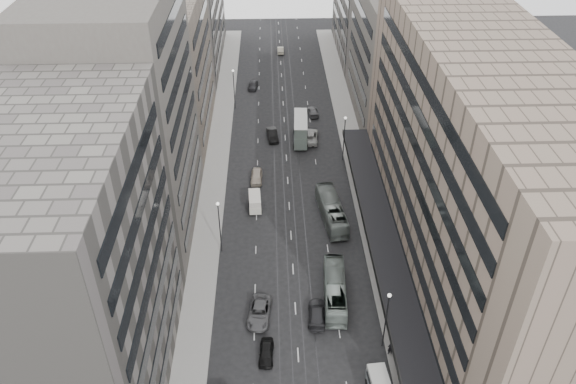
{
  "coord_description": "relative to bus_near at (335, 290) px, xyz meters",
  "views": [
    {
      "loc": [
        -2.53,
        -46.79,
        51.64
      ],
      "look_at": [
        -0.35,
        17.3,
        5.99
      ],
      "focal_mm": 35.0,
      "sensor_mm": 36.0,
      "label": 1
    }
  ],
  "objects": [
    {
      "name": "sedan_0",
      "position": [
        -8.55,
        -8.64,
        -0.83
      ],
      "size": [
        1.85,
        4.09,
        1.36
      ],
      "primitive_type": "imported",
      "rotation": [
        0.0,
        0.0,
        -0.06
      ],
      "color": "black",
      "rests_on": "ground"
    },
    {
      "name": "sedan_3",
      "position": [
        -2.44,
        -3.13,
        -0.75
      ],
      "size": [
        2.53,
        5.39,
        1.52
      ],
      "primitive_type": "imported",
      "rotation": [
        0.0,
        0.0,
        3.06
      ],
      "color": "#242427",
      "rests_on": "ground"
    },
    {
      "name": "sidewalk_right",
      "position": [
        7.03,
        34.95,
        -1.44
      ],
      "size": [
        4.0,
        125.0,
        0.15
      ],
      "primitive_type": "cube",
      "color": "gray",
      "rests_on": "ground"
    },
    {
      "name": "bus_near",
      "position": [
        0.0,
        0.0,
        0.0
      ],
      "size": [
        3.24,
        11.0,
        3.02
      ],
      "primitive_type": "imported",
      "rotation": [
        0.0,
        0.0,
        3.08
      ],
      "color": "gray",
      "rests_on": "ground"
    },
    {
      "name": "building_left_c",
      "position": [
        -26.47,
        43.45,
        10.99
      ],
      "size": [
        15.0,
        28.0,
        25.0
      ],
      "primitive_type": "cube",
      "color": "#726558",
      "rests_on": "ground"
    },
    {
      "name": "lamp_left_near",
      "position": [
        -14.67,
        9.45,
        3.69
      ],
      "size": [
        0.44,
        0.44,
        8.32
      ],
      "color": "#262628",
      "rests_on": "ground"
    },
    {
      "name": "sedan_7",
      "position": [
        0.73,
        49.34,
        -0.84
      ],
      "size": [
        2.25,
        4.78,
        1.35
      ],
      "primitive_type": "imported",
      "rotation": [
        0.0,
        0.0,
        3.22
      ],
      "color": "#505052",
      "rests_on": "ground"
    },
    {
      "name": "sedan_5",
      "position": [
        -7.33,
        40.2,
        -0.69
      ],
      "size": [
        2.34,
        5.14,
        1.64
      ],
      "primitive_type": "imported",
      "rotation": [
        0.0,
        0.0,
        0.13
      ],
      "color": "black",
      "rests_on": "ground"
    },
    {
      "name": "sedan_9",
      "position": [
        -4.87,
        81.86,
        -0.81
      ],
      "size": [
        1.5,
        4.27,
        1.4
      ],
      "primitive_type": "imported",
      "rotation": [
        0.0,
        0.0,
        3.14
      ],
      "color": "beige",
      "rests_on": "ground"
    },
    {
      "name": "sedan_4",
      "position": [
        -10.04,
        26.59,
        -0.74
      ],
      "size": [
        2.02,
        4.62,
        1.55
      ],
      "primitive_type": "imported",
      "rotation": [
        0.0,
        0.0,
        -0.04
      ],
      "color": "#BCAD9C",
      "rests_on": "ground"
    },
    {
      "name": "sedan_2",
      "position": [
        -9.34,
        -2.75,
        -0.72
      ],
      "size": [
        3.29,
        5.95,
        1.58
      ],
      "primitive_type": "imported",
      "rotation": [
        0.0,
        0.0,
        -0.12
      ],
      "color": "#515052",
      "rests_on": "ground"
    },
    {
      "name": "lamp_right_near",
      "position": [
        4.73,
        -7.55,
        3.69
      ],
      "size": [
        0.44,
        0.44,
        8.32
      ],
      "color": "#262628",
      "rests_on": "ground"
    },
    {
      "name": "building_right_mid",
      "position": [
        16.53,
        49.45,
        10.49
      ],
      "size": [
        15.0,
        28.0,
        24.0
      ],
      "primitive_type": "cube",
      "color": "#4F4A45",
      "rests_on": "ground"
    },
    {
      "name": "building_left_d",
      "position": [
        -26.47,
        76.45,
        12.49
      ],
      "size": [
        15.0,
        38.0,
        28.0
      ],
      "primitive_type": "cube",
      "color": "slate",
      "rests_on": "ground"
    },
    {
      "name": "sedan_6",
      "position": [
        -0.47,
        39.34,
        -0.66
      ],
      "size": [
        3.42,
        6.36,
        1.7
      ],
      "primitive_type": "imported",
      "rotation": [
        0.0,
        0.0,
        3.04
      ],
      "color": "#BBBBB7",
      "rests_on": "ground"
    },
    {
      "name": "lamp_right_far",
      "position": [
        4.73,
        32.45,
        3.69
      ],
      "size": [
        0.44,
        0.44,
        8.32
      ],
      "color": "#262628",
      "rests_on": "ground"
    },
    {
      "name": "building_left_a",
      "position": [
        -26.47,
        -10.55,
        13.49
      ],
      "size": [
        15.0,
        28.0,
        30.0
      ],
      "primitive_type": "cube",
      "color": "slate",
      "rests_on": "ground"
    },
    {
      "name": "bus_far",
      "position": [
        1.15,
        16.04,
        0.08
      ],
      "size": [
        4.05,
        11.66,
        3.18
      ],
      "primitive_type": "imported",
      "rotation": [
        0.0,
        0.0,
        3.26
      ],
      "color": "gray",
      "rests_on": "ground"
    },
    {
      "name": "department_store",
      "position": [
        16.49,
        5.45,
        13.43
      ],
      "size": [
        19.2,
        60.0,
        30.0
      ],
      "color": "#766556",
      "rests_on": "ground"
    },
    {
      "name": "double_decker",
      "position": [
        -2.23,
        39.22,
        0.95
      ],
      "size": [
        2.91,
        8.44,
        4.56
      ],
      "rotation": [
        0.0,
        0.0,
        -0.05
      ],
      "color": "slate",
      "rests_on": "ground"
    },
    {
      "name": "building_left_b",
      "position": [
        -26.47,
        16.45,
        15.49
      ],
      "size": [
        15.0,
        26.0,
        34.0
      ],
      "primitive_type": "cube",
      "color": "#4F4A45",
      "rests_on": "ground"
    },
    {
      "name": "sidewalk_left",
      "position": [
        -16.97,
        34.95,
        -1.44
      ],
      "size": [
        4.0,
        125.0,
        0.15
      ],
      "primitive_type": "cube",
      "color": "gray",
      "rests_on": "ground"
    },
    {
      "name": "ground",
      "position": [
        -4.97,
        -2.55,
        -1.51
      ],
      "size": [
        220.0,
        220.0,
        0.0
      ],
      "primitive_type": "plane",
      "color": "black",
      "rests_on": "ground"
    },
    {
      "name": "lamp_left_far",
      "position": [
        -14.67,
        52.45,
        3.69
      ],
      "size": [
        0.44,
        0.44,
        8.32
      ],
      "color": "#262628",
      "rests_on": "ground"
    },
    {
      "name": "sedan_8",
      "position": [
        -11.19,
        61.73,
        -0.75
      ],
      "size": [
        2.34,
        4.66,
        1.52
      ],
      "primitive_type": "imported",
      "rotation": [
        0.0,
        0.0,
        -0.13
      ],
      "color": "#242427",
      "rests_on": "ground"
    },
    {
      "name": "panel_van",
      "position": [
        -10.19,
        18.95,
        -0.15
      ],
      "size": [
        2.12,
        4.02,
        2.48
      ],
      "rotation": [
        0.0,
        0.0,
        0.05
      ],
      "color": "silver",
      "rests_on": "ground"
    },
    {
      "name": "pedestrian",
      "position": [
        5.35,
        -8.84,
        -0.37
      ],
      "size": [
        0.83,
        0.67,
        1.98
      ],
      "primitive_type": "imported",
      "rotation": [
        0.0,
        0.0,
        3.44
      ],
      "color": "black",
      "rests_on": "sidewalk_right"
    }
  ]
}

